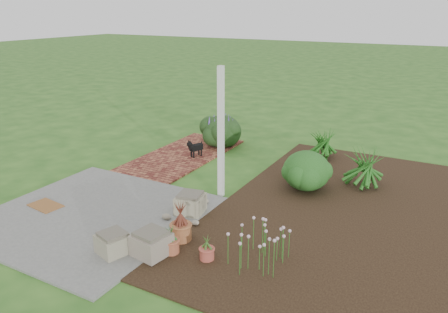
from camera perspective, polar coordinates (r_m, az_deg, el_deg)
The scene contains 19 objects.
ground at distance 8.58m, azimuth -2.47°, elevation -4.98°, with size 80.00×80.00×0.00m, color #26581B.
concrete_patio at distance 8.06m, azimuth -16.78°, elevation -7.31°, with size 3.50×3.50×0.04m, color slate.
brick_path at distance 10.81m, azimuth -5.36°, elevation 0.21°, with size 1.60×3.50×0.04m, color #5A221C.
garden_bed at distance 8.13m, azimuth 14.79°, elevation -6.93°, with size 4.00×7.00×0.03m, color black.
veranda_post at distance 8.09m, azimuth -0.41°, elevation 2.97°, with size 0.10×0.10×2.50m, color white.
stone_trough_near at distance 6.74m, azimuth -14.26°, elevation -10.99°, with size 0.42×0.42×0.28m, color gray.
stone_trough_mid at distance 6.57m, azimuth -9.43°, elevation -11.25°, with size 0.48×0.48×0.32m, color gray.
stone_trough_far at distance 7.74m, azimuth -4.42°, elevation -6.20°, with size 0.46×0.46×0.31m, color gray.
coir_doormat at distance 8.64m, azimuth -22.27°, elevation -5.94°, with size 0.61×0.39×0.02m, color brown.
black_dog at distance 10.53m, azimuth -3.83°, elevation 1.25°, with size 0.26×0.46×0.41m.
cream_ceramic_urn at distance 11.55m, azimuth 0.27°, elevation 2.58°, with size 0.28×0.28×0.37m, color beige.
evergreen_shrub at distance 8.80m, azimuth 10.73°, elevation -1.68°, with size 0.94×0.94×0.80m, color #0D430F.
agapanthus_clump_back at distance 9.17m, azimuth 17.86°, elevation -0.95°, with size 1.04×1.04×0.94m, color #143B11, non-canonical shape.
agapanthus_clump_front at distance 10.66m, azimuth 12.77°, elevation 2.01°, with size 0.96×0.96×0.85m, color #0C3F0F, non-canonical shape.
pink_flower_patch at distance 6.28m, azimuth 3.93°, elevation -11.34°, with size 0.88×0.88×0.57m, color #113D0F, non-canonical shape.
terracotta_pot_bronze at distance 6.92m, azimuth -5.64°, elevation -9.76°, with size 0.33×0.33×0.26m, color #995B33.
terracotta_pot_small_left at distance 6.43m, azimuth -2.25°, elevation -12.55°, with size 0.21×0.21×0.18m, color #A94839.
terracotta_pot_small_right at distance 6.62m, azimuth -6.94°, elevation -11.54°, with size 0.24×0.24×0.20m, color #9F5235.
purple_flowering_bush at distance 11.37m, azimuth -0.25°, elevation 3.40°, with size 1.01×1.01×0.86m, color black.
Camera 1 is at (4.11, -6.68, 3.48)m, focal length 35.00 mm.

